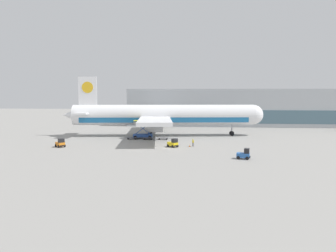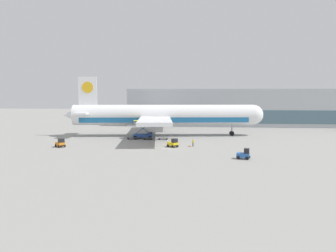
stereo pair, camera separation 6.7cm
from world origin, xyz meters
TOP-DOWN VIEW (x-y plane):
  - ground_plane at (0.00, 0.00)m, footprint 400.00×400.00m
  - terminal_building at (24.67, 58.38)m, footprint 90.00×18.20m
  - airplane_main at (-4.00, 21.93)m, footprint 57.94×48.62m
  - scissor_lift_loader at (-8.40, 15.61)m, footprint 5.53×3.93m
  - baggage_tug_foreground at (-24.50, -0.94)m, footprint 2.75×2.71m
  - baggage_tug_mid at (15.16, -11.17)m, footprint 2.69×2.09m
  - baggage_tug_far at (1.02, 1.41)m, footprint 2.75×2.72m
  - baggage_dolly_lead at (-10.95, 13.50)m, footprint 3.74×1.68m
  - baggage_dolly_second at (-6.63, 13.52)m, footprint 3.74×1.68m
  - baggage_dolly_third at (-2.63, 13.71)m, footprint 3.74×1.68m
  - ground_crew_near at (5.48, 3.02)m, footprint 0.35×0.53m
  - traffic_cone_near at (4.75, 2.27)m, footprint 0.40×0.40m

SIDE VIEW (x-z plane):
  - ground_plane at x=0.00m, z-range 0.00..0.00m
  - traffic_cone_near at x=4.75m, z-range -0.01..0.59m
  - baggage_dolly_lead at x=-10.95m, z-range 0.15..0.63m
  - baggage_dolly_second at x=-6.63m, z-range 0.15..0.63m
  - baggage_dolly_third at x=-2.63m, z-range 0.15..0.63m
  - baggage_tug_foreground at x=-24.50m, z-range -0.12..1.88m
  - baggage_tug_mid at x=15.16m, z-range -0.12..1.88m
  - baggage_tug_far at x=1.02m, z-range -0.12..1.88m
  - ground_crew_near at x=5.48m, z-range 0.14..1.85m
  - scissor_lift_loader at x=-8.40m, z-range -0.55..4.35m
  - airplane_main at x=-4.00m, z-range -2.66..14.34m
  - terminal_building at x=24.67m, z-range -0.01..13.99m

